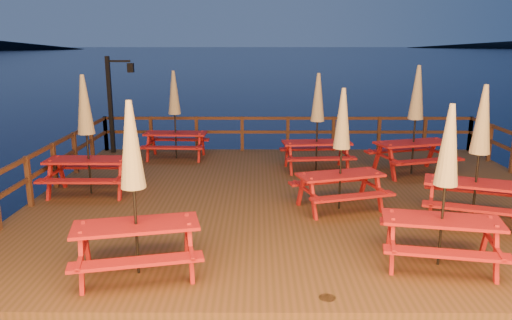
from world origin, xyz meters
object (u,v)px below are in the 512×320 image
object	(u,v)px
lamp_post	(115,96)
picnic_table_1	(175,114)
picnic_table_2	(445,184)
picnic_table_0	(134,187)

from	to	relation	value
lamp_post	picnic_table_1	size ratio (longest dim) A/B	1.15
picnic_table_1	picnic_table_2	bearing A→B (deg)	-51.26
picnic_table_0	picnic_table_1	size ratio (longest dim) A/B	1.02
picnic_table_1	picnic_table_2	size ratio (longest dim) A/B	1.01
picnic_table_2	picnic_table_1	bearing A→B (deg)	137.26
lamp_post	picnic_table_2	bearing A→B (deg)	-47.96
picnic_table_1	picnic_table_0	bearing A→B (deg)	-82.70
lamp_post	picnic_table_1	world-z (taller)	lamp_post
lamp_post	picnic_table_2	size ratio (longest dim) A/B	1.17
lamp_post	picnic_table_1	bearing A→B (deg)	-21.96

